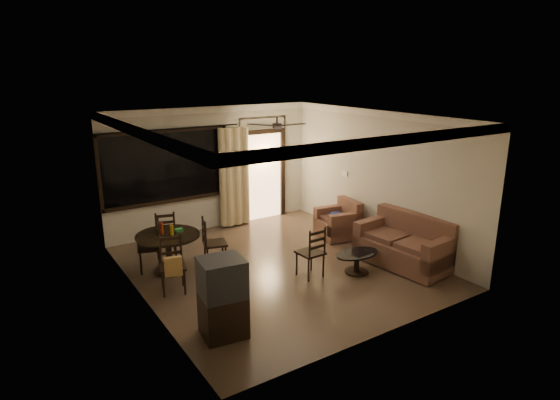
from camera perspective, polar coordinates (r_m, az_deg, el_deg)
ground at (r=8.90m, az=-0.33°, el=-8.14°), size 5.50×5.50×0.00m
room_shell at (r=10.12m, az=-2.92°, el=5.64°), size 5.50×6.70×5.50m
dining_table at (r=8.75m, az=-13.47°, el=-5.03°), size 1.15×1.15×0.94m
dining_chair_west at (r=8.97m, az=-15.48°, el=-6.59°), size 0.52×0.52×0.95m
dining_chair_east at (r=8.93m, az=-7.98°, el=-6.26°), size 0.52×0.52×0.95m
dining_chair_south at (r=8.05m, az=-12.90°, el=-8.88°), size 0.52×0.56×0.95m
dining_chair_north at (r=9.58m, az=-13.72°, el=-5.01°), size 0.52×0.52×0.95m
tv_cabinet at (r=6.61m, az=-6.99°, el=-11.70°), size 0.66×0.61×1.14m
sofa at (r=9.20m, az=15.08°, el=-5.40°), size 1.11×1.83×0.93m
armchair at (r=10.39m, az=7.29°, el=-2.72°), size 0.91×0.91×0.80m
coffee_table at (r=8.69m, az=9.34°, el=-7.16°), size 0.87×0.52×0.38m
side_chair at (r=8.43m, az=3.74°, el=-7.49°), size 0.44×0.44×0.95m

